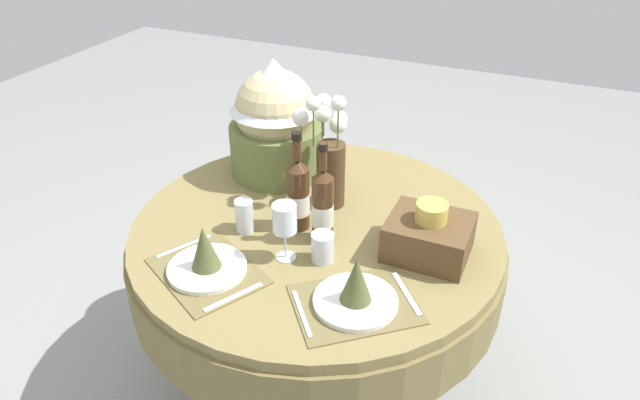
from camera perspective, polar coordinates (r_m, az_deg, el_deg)
The scene contains 12 objects.
ground at distance 2.48m, azimuth -0.30°, elevation -16.84°, with size 8.00×8.00×0.00m, color gray.
dining_table at distance 2.07m, azimuth -0.35°, elevation -5.63°, with size 1.28×1.28×0.75m.
place_setting_left at distance 1.78m, azimuth -11.08°, elevation -5.69°, with size 0.42×0.39×0.16m.
place_setting_right at distance 1.64m, azimuth 3.52°, elevation -8.93°, with size 0.43×0.42×0.16m.
flower_vase at distance 2.02m, azimuth 0.84°, elevation 4.55°, with size 0.19×0.18×0.42m.
wine_bottle_left at distance 1.91m, azimuth -2.18°, elevation 0.63°, with size 0.08×0.08×0.35m.
wine_bottle_centre at distance 1.84m, azimuth 0.27°, elevation -0.52°, with size 0.07×0.07×0.35m.
wine_glass_left at distance 1.75m, azimuth -3.48°, elevation -1.94°, with size 0.08×0.08×0.19m.
tumbler_near_left at distance 1.80m, azimuth 0.26°, elevation -4.64°, with size 0.07×0.07×0.10m, color silver.
tumbler_near_right at distance 1.94m, azimuth -7.40°, elevation -1.55°, with size 0.06×0.06×0.12m, color silver.
gift_tub_back_left at distance 2.21m, azimuth -4.37°, elevation 8.19°, with size 0.36×0.36×0.46m.
woven_basket_side_right at distance 1.84m, azimuth 10.59°, elevation -3.41°, with size 0.25×0.22×0.18m.
Camera 1 is at (0.67, -1.50, 1.86)m, focal length 32.73 mm.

